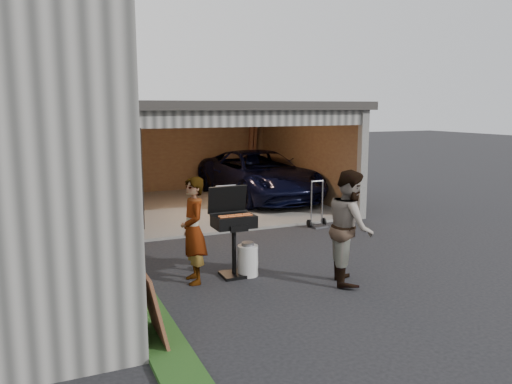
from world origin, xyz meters
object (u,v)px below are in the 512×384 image
(woman, at_px, (193,230))
(minivan, at_px, (259,177))
(propane_tank, at_px, (248,261))
(plywood_panel, at_px, (153,306))
(man, at_px, (350,227))
(bbq_grill, at_px, (233,224))
(hand_truck, at_px, (318,218))

(woman, bearing_deg, minivan, 150.53)
(propane_tank, distance_m, plywood_panel, 2.64)
(minivan, xyz_separation_m, man, (-1.62, -7.09, 0.20))
(bbq_grill, relative_size, hand_truck, 1.34)
(minivan, relative_size, bbq_grill, 3.45)
(bbq_grill, bearing_deg, hand_truck, 38.09)
(minivan, distance_m, propane_tank, 6.86)
(man, height_order, plywood_panel, man)
(minivan, relative_size, man, 2.82)
(minivan, xyz_separation_m, hand_truck, (-0.15, -3.68, -0.50))
(man, bearing_deg, minivan, 11.64)
(minivan, relative_size, hand_truck, 4.63)
(plywood_panel, distance_m, hand_truck, 6.40)
(bbq_grill, relative_size, propane_tank, 2.88)
(woman, xyz_separation_m, propane_tank, (0.91, -0.06, -0.59))
(woman, height_order, hand_truck, woman)
(woman, relative_size, plywood_panel, 1.86)
(man, relative_size, hand_truck, 1.64)
(man, bearing_deg, bbq_grill, 81.65)
(minivan, distance_m, man, 7.28)
(woman, distance_m, man, 2.47)
(hand_truck, bearing_deg, propane_tank, -142.16)
(propane_tank, bearing_deg, woman, 176.35)
(bbq_grill, xyz_separation_m, hand_truck, (3.05, 2.39, -0.66))
(minivan, height_order, hand_truck, minivan)
(man, height_order, propane_tank, man)
(plywood_panel, bearing_deg, man, 13.91)
(man, distance_m, plywood_panel, 3.45)
(hand_truck, bearing_deg, minivan, 84.22)
(woman, distance_m, propane_tank, 1.09)
(bbq_grill, distance_m, hand_truck, 3.94)
(woman, xyz_separation_m, bbq_grill, (0.69, 0.04, 0.03))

